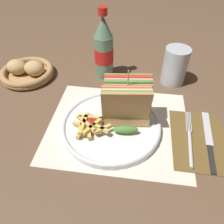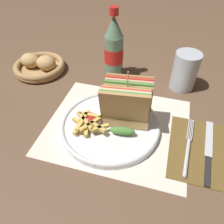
# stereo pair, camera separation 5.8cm
# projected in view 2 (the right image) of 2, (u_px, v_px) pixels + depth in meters

# --- Properties ---
(ground_plane) EXTENTS (4.00, 4.00, 0.00)m
(ground_plane) POSITION_uv_depth(u_px,v_px,m) (106.00, 124.00, 0.60)
(ground_plane) COLOR brown
(placemat) EXTENTS (0.38, 0.31, 0.00)m
(placemat) POSITION_uv_depth(u_px,v_px,m) (118.00, 126.00, 0.60)
(placemat) COLOR silver
(placemat) RESTS_ON ground_plane
(plate_main) EXTENTS (0.27, 0.27, 0.02)m
(plate_main) POSITION_uv_depth(u_px,v_px,m) (110.00, 125.00, 0.59)
(plate_main) COLOR white
(plate_main) RESTS_ON ground_plane
(club_sandwich) EXTENTS (0.13, 0.11, 0.16)m
(club_sandwich) POSITION_uv_depth(u_px,v_px,m) (126.00, 105.00, 0.55)
(club_sandwich) COLOR tan
(club_sandwich) RESTS_ON plate_main
(fries_pile) EXTENTS (0.10, 0.08, 0.02)m
(fries_pile) POSITION_uv_depth(u_px,v_px,m) (88.00, 123.00, 0.56)
(fries_pile) COLOR #E0B756
(fries_pile) RESTS_ON plate_main
(ketchup_blob) EXTENTS (0.04, 0.04, 0.01)m
(ketchup_blob) POSITION_uv_depth(u_px,v_px,m) (90.00, 117.00, 0.58)
(ketchup_blob) COLOR maroon
(ketchup_blob) RESTS_ON plate_main
(napkin) EXTENTS (0.14, 0.20, 0.00)m
(napkin) POSITION_uv_depth(u_px,v_px,m) (198.00, 149.00, 0.54)
(napkin) COLOR brown
(napkin) RESTS_ON ground_plane
(fork) EXTENTS (0.02, 0.18, 0.01)m
(fork) POSITION_uv_depth(u_px,v_px,m) (188.00, 151.00, 0.53)
(fork) COLOR silver
(fork) RESTS_ON napkin
(knife) EXTENTS (0.03, 0.20, 0.00)m
(knife) POSITION_uv_depth(u_px,v_px,m) (209.00, 151.00, 0.53)
(knife) COLOR black
(knife) RESTS_ON napkin
(coke_bottle_near) EXTENTS (0.06, 0.06, 0.23)m
(coke_bottle_near) POSITION_uv_depth(u_px,v_px,m) (114.00, 49.00, 0.71)
(coke_bottle_near) COLOR slate
(coke_bottle_near) RESTS_ON ground_plane
(glass_near) EXTENTS (0.08, 0.08, 0.12)m
(glass_near) POSITION_uv_depth(u_px,v_px,m) (184.00, 73.00, 0.69)
(glass_near) COLOR silver
(glass_near) RESTS_ON ground_plane
(bread_basket) EXTENTS (0.18, 0.18, 0.06)m
(bread_basket) POSITION_uv_depth(u_px,v_px,m) (39.00, 66.00, 0.78)
(bread_basket) COLOR #AD8451
(bread_basket) RESTS_ON ground_plane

